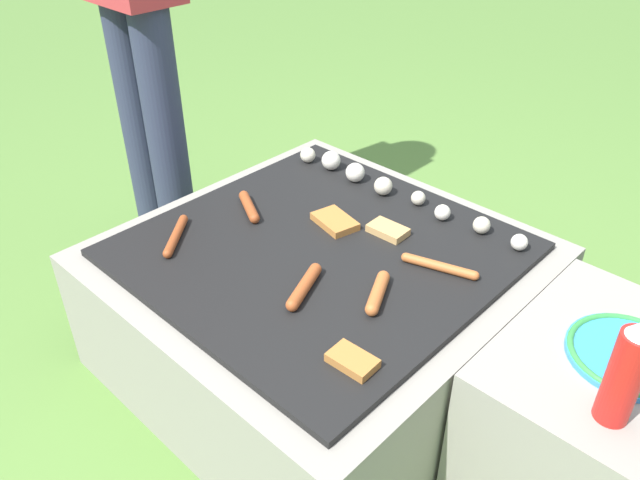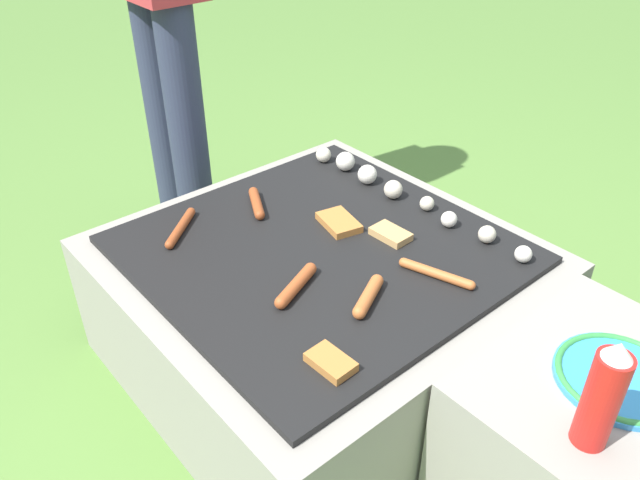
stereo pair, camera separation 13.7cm
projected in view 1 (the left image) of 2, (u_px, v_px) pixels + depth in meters
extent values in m
plane|color=#567F38|center=(320.00, 358.00, 1.82)|extent=(14.00, 14.00, 0.00)
cube|color=gray|center=(320.00, 308.00, 1.72)|extent=(0.98, 0.98, 0.38)
cube|color=black|center=(320.00, 249.00, 1.61)|extent=(0.87, 0.87, 0.02)
cube|color=gray|center=(601.00, 426.00, 1.37)|extent=(0.46, 0.55, 0.40)
cylinder|color=#2D334C|center=(141.00, 129.00, 2.13)|extent=(0.13, 0.13, 0.86)
cylinder|color=#2D334C|center=(167.00, 142.00, 2.04)|extent=(0.13, 0.13, 0.86)
cylinder|color=#93421E|center=(249.00, 207.00, 1.74)|extent=(0.13, 0.09, 0.03)
sphere|color=#93421E|center=(255.00, 218.00, 1.69)|extent=(0.03, 0.03, 0.03)
sphere|color=#93421E|center=(244.00, 196.00, 1.79)|extent=(0.03, 0.03, 0.03)
cylinder|color=#B7602D|center=(378.00, 293.00, 1.42)|extent=(0.08, 0.12, 0.03)
sphere|color=#B7602D|center=(383.00, 277.00, 1.47)|extent=(0.03, 0.03, 0.03)
sphere|color=#B7602D|center=(372.00, 309.00, 1.37)|extent=(0.03, 0.03, 0.03)
cylinder|color=#A34C23|center=(304.00, 286.00, 1.44)|extent=(0.08, 0.14, 0.03)
sphere|color=#A34C23|center=(292.00, 305.00, 1.38)|extent=(0.03, 0.03, 0.03)
sphere|color=#A34C23|center=(315.00, 269.00, 1.50)|extent=(0.03, 0.03, 0.03)
cylinder|color=#93421E|center=(176.00, 236.00, 1.62)|extent=(0.12, 0.14, 0.02)
sphere|color=#93421E|center=(184.00, 219.00, 1.69)|extent=(0.02, 0.02, 0.02)
sphere|color=#93421E|center=(167.00, 254.00, 1.55)|extent=(0.02, 0.02, 0.02)
cylinder|color=#B7602D|center=(439.00, 266.00, 1.51)|extent=(0.17, 0.07, 0.02)
sphere|color=#B7602D|center=(475.00, 276.00, 1.48)|extent=(0.02, 0.02, 0.02)
sphere|color=#B7602D|center=(406.00, 257.00, 1.54)|extent=(0.02, 0.02, 0.02)
cube|color=#B27033|center=(352.00, 361.00, 1.25)|extent=(0.10, 0.07, 0.02)
cube|color=#B27033|center=(335.00, 221.00, 1.68)|extent=(0.14, 0.11, 0.02)
cube|color=tan|center=(388.00, 230.00, 1.65)|extent=(0.10, 0.07, 0.02)
sphere|color=beige|center=(308.00, 155.00, 1.99)|extent=(0.05, 0.05, 0.05)
sphere|color=silver|center=(331.00, 160.00, 1.95)|extent=(0.06, 0.06, 0.06)
sphere|color=silver|center=(355.00, 172.00, 1.88)|extent=(0.06, 0.06, 0.06)
sphere|color=beige|center=(383.00, 186.00, 1.81)|extent=(0.05, 0.05, 0.05)
sphere|color=beige|center=(418.00, 198.00, 1.77)|extent=(0.04, 0.04, 0.04)
sphere|color=silver|center=(442.00, 212.00, 1.70)|extent=(0.04, 0.04, 0.04)
sphere|color=beige|center=(482.00, 225.00, 1.64)|extent=(0.05, 0.05, 0.05)
sphere|color=silver|center=(519.00, 242.00, 1.58)|extent=(0.04, 0.04, 0.04)
cylinder|color=#338CCC|center=(629.00, 355.00, 1.27)|extent=(0.25, 0.25, 0.01)
torus|color=#338C3F|center=(630.00, 354.00, 1.26)|extent=(0.25, 0.25, 0.01)
cylinder|color=red|center=(624.00, 378.00, 1.09)|extent=(0.06, 0.06, 0.20)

